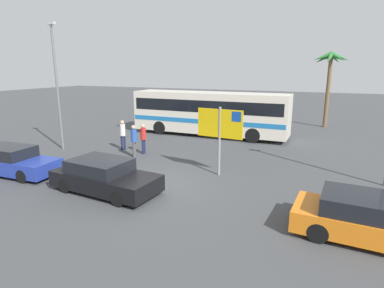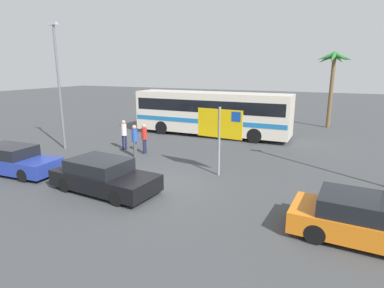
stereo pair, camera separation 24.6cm
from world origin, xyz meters
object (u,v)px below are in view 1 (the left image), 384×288
Objects in this scene: car_blue at (11,161)px; pedestrian_by_bus at (143,136)px; car_black at (104,176)px; pedestrian_crossing_lot at (134,138)px; car_orange at (368,219)px; bus_front_coach at (209,112)px; ferry_sign at (221,126)px; pedestrian_near_sign at (123,132)px.

car_blue is 6.76m from pedestrian_by_bus.
pedestrian_crossing_lot is (-1.78, 4.79, 0.45)m from car_black.
car_orange and car_blue have the same top height.
bus_front_coach is at bearing -115.99° from pedestrian_crossing_lot.
ferry_sign is 1.82× the size of pedestrian_by_bus.
car_orange is at bearing 144.76° from pedestrian_crossing_lot.
bus_front_coach is 6.53× the size of pedestrian_by_bus.
bus_front_coach is at bearing 131.74° from car_orange.
car_blue is 2.53× the size of pedestrian_near_sign.
car_black is at bearing -78.09° from pedestrian_by_bus.
car_orange is 2.37× the size of pedestrian_crossing_lot.
car_black is at bearing -127.93° from ferry_sign.
pedestrian_near_sign reaches higher than pedestrian_by_bus.
car_blue is at bearing 148.20° from pedestrian_near_sign.
ferry_sign is at bearing 50.87° from car_black.
pedestrian_near_sign is (-3.31, 5.88, 0.45)m from car_black.
car_orange is at bearing -126.44° from pedestrian_near_sign.
pedestrian_by_bus is at bearing 166.78° from ferry_sign.
ferry_sign is 7.36m from pedestrian_near_sign.
car_blue is (-5.43, 0.01, -0.00)m from car_black.
car_orange is at bearing -51.69° from bus_front_coach.
car_blue is at bearing -176.25° from car_orange.
pedestrian_by_bus is at bearing 111.38° from car_black.
car_black is 5.13m from pedestrian_crossing_lot.
pedestrian_by_bus reaches higher than car_blue.
pedestrian_by_bus reaches higher than car_black.
ferry_sign reaches higher than pedestrian_by_bus.
car_orange is (9.42, -11.93, -1.15)m from bus_front_coach.
ferry_sign reaches higher than car_blue.
bus_front_coach is 12.08m from car_black.
pedestrian_crossing_lot is (-5.40, 1.01, -1.24)m from ferry_sign.
pedestrian_by_bus is (-1.69, 5.62, 0.40)m from car_black.
pedestrian_near_sign is at bearing 158.93° from car_orange.
pedestrian_crossing_lot is at bearing 49.97° from car_blue.
pedestrian_by_bus is at bearing -108.66° from pedestrian_crossing_lot.
bus_front_coach is at bearing -40.05° from pedestrian_near_sign.
car_black is 5.88m from pedestrian_by_bus.
ferry_sign is 1.76× the size of pedestrian_crossing_lot.
car_blue is 2.64× the size of pedestrian_by_bus.
ferry_sign is 0.69× the size of car_blue.
car_black is 2.51× the size of pedestrian_near_sign.
car_black is (0.04, -12.02, -1.15)m from bus_front_coach.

